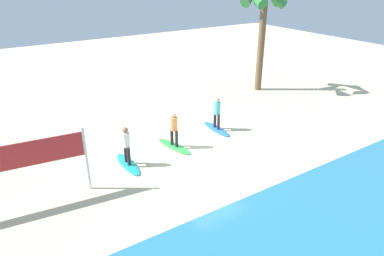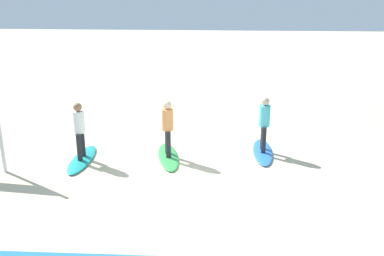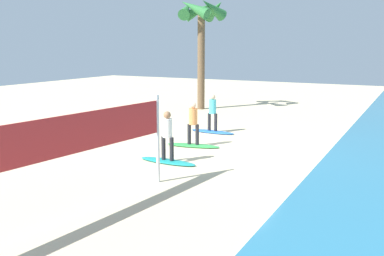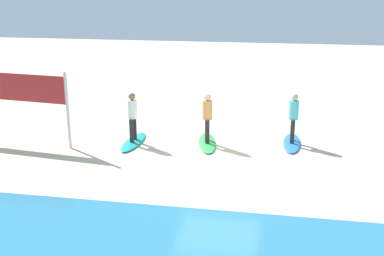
% 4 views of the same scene
% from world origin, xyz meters
% --- Properties ---
extents(ground_plane, '(60.00, 60.00, 0.00)m').
position_xyz_m(ground_plane, '(0.00, 0.00, 0.00)').
color(ground_plane, beige).
extents(surfboard_blue, '(0.62, 2.12, 0.09)m').
position_xyz_m(surfboard_blue, '(-2.13, -2.33, 0.04)').
color(surfboard_blue, blue).
rests_on(surfboard_blue, ground).
extents(surfer_blue, '(0.32, 0.46, 1.64)m').
position_xyz_m(surfer_blue, '(-2.13, -2.33, 1.04)').
color(surfer_blue, '#232328').
rests_on(surfer_blue, surfboard_blue).
extents(surfboard_green, '(0.94, 2.17, 0.09)m').
position_xyz_m(surfboard_green, '(0.64, -1.83, 0.04)').
color(surfboard_green, green).
rests_on(surfboard_green, ground).
extents(surfer_green, '(0.32, 0.45, 1.64)m').
position_xyz_m(surfer_green, '(0.64, -1.83, 1.04)').
color(surfer_green, '#232328').
rests_on(surfer_green, surfboard_green).
extents(surfboard_teal, '(0.60, 2.11, 0.09)m').
position_xyz_m(surfboard_teal, '(3.09, -1.50, 0.04)').
color(surfboard_teal, teal).
rests_on(surfboard_teal, ground).
extents(surfer_teal, '(0.32, 0.46, 1.64)m').
position_xyz_m(surfer_teal, '(3.09, -1.50, 1.04)').
color(surfer_teal, '#232328').
rests_on(surfer_teal, surfboard_teal).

